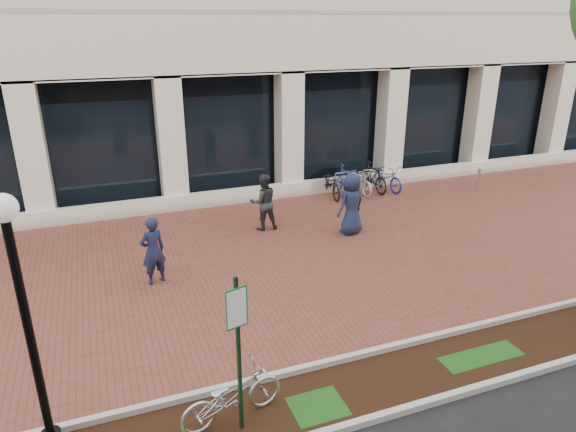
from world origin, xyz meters
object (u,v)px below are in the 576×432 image
object	(u,v)px
parking_sign	(238,337)
bike_rack_cluster	(359,180)
locked_bicycle	(232,396)
bollard	(478,180)
lamppost	(26,317)
pedestrian_right	(351,204)
pedestrian_mid	(263,202)
pedestrian_left	(153,251)

from	to	relation	value
parking_sign	bike_rack_cluster	size ratio (longest dim) A/B	0.86
parking_sign	locked_bicycle	bearing A→B (deg)	90.72
locked_bicycle	bollard	xyz separation A→B (m)	(11.05, 7.68, 0.04)
parking_sign	bollard	bearing A→B (deg)	20.53
lamppost	locked_bicycle	distance (m)	3.14
bike_rack_cluster	bollard	bearing A→B (deg)	-22.84
lamppost	bollard	distance (m)	15.57
locked_bicycle	lamppost	bearing A→B (deg)	71.68
parking_sign	bollard	xyz separation A→B (m)	(10.98, 7.93, -1.14)
locked_bicycle	pedestrian_right	xyz separation A→B (m)	(5.12, 5.97, 0.45)
pedestrian_right	bollard	distance (m)	6.19
locked_bicycle	bike_rack_cluster	xyz separation A→B (m)	(7.10, 9.19, 0.05)
bollard	lamppost	bearing A→B (deg)	-151.73
pedestrian_right	parking_sign	bearing A→B (deg)	33.35
parking_sign	bike_rack_cluster	distance (m)	11.83
pedestrian_mid	pedestrian_right	distance (m)	2.54
bike_rack_cluster	pedestrian_right	bearing A→B (deg)	-123.53
pedestrian_mid	locked_bicycle	bearing A→B (deg)	69.93
pedestrian_left	bike_rack_cluster	world-z (taller)	pedestrian_left
pedestrian_left	pedestrian_right	xyz separation A→B (m)	(5.65, 1.05, 0.08)
parking_sign	locked_bicycle	world-z (taller)	parking_sign
pedestrian_right	bollard	bearing A→B (deg)	178.45
pedestrian_right	bike_rack_cluster	xyz separation A→B (m)	(1.98, 3.22, -0.41)
parking_sign	pedestrian_left	distance (m)	5.27
pedestrian_left	lamppost	bearing A→B (deg)	47.04
parking_sign	locked_bicycle	xyz separation A→B (m)	(-0.07, 0.25, -1.19)
pedestrian_left	bollard	distance (m)	11.92
lamppost	pedestrian_mid	bearing A→B (deg)	51.29
pedestrian_left	pedestrian_right	size ratio (longest dim) A/B	0.91
lamppost	locked_bicycle	world-z (taller)	lamppost
lamppost	locked_bicycle	bearing A→B (deg)	-7.73
parking_sign	pedestrian_right	distance (m)	8.04
lamppost	pedestrian_mid	distance (m)	8.82
pedestrian_left	bike_rack_cluster	bearing A→B (deg)	-169.67
pedestrian_mid	pedestrian_right	world-z (taller)	pedestrian_right
lamppost	bollard	bearing A→B (deg)	28.27
lamppost	locked_bicycle	size ratio (longest dim) A/B	2.31
pedestrian_left	bollard	bearing A→B (deg)	174.49
locked_bicycle	pedestrian_right	world-z (taller)	pedestrian_right
lamppost	pedestrian_right	size ratio (longest dim) A/B	2.17
locked_bicycle	pedestrian_right	distance (m)	7.88
lamppost	pedestrian_right	distance (m)	9.62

